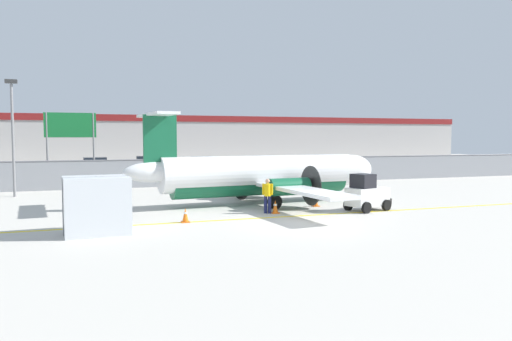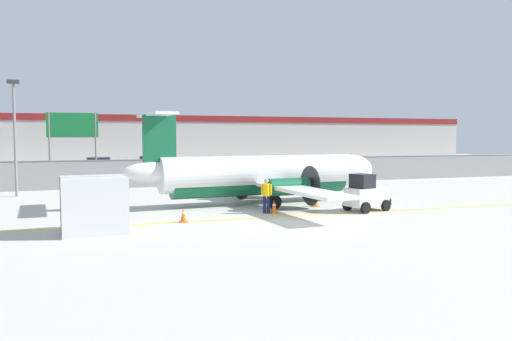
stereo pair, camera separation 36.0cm
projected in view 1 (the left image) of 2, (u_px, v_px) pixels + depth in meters
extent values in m
plane|color=#BCB7AD|center=(303.00, 224.00, 21.45)|extent=(140.00, 140.00, 0.00)
cube|color=yellow|center=(285.00, 217.00, 23.33)|extent=(84.00, 0.20, 0.01)
cube|color=gray|center=(205.00, 173.00, 38.33)|extent=(98.00, 0.04, 2.00)
cylinder|color=slate|center=(205.00, 159.00, 38.26)|extent=(98.00, 0.10, 0.10)
cube|color=#38383A|center=(178.00, 174.00, 49.23)|extent=(98.00, 17.00, 0.12)
cube|color=#BCB7B2|center=(153.00, 141.00, 66.44)|extent=(91.00, 8.00, 6.50)
cube|color=maroon|center=(157.00, 118.00, 62.48)|extent=(91.00, 0.20, 0.80)
cylinder|color=white|center=(262.00, 173.00, 27.76)|extent=(11.56, 2.94, 1.90)
ellipsoid|color=white|center=(351.00, 170.00, 30.24)|extent=(2.79, 2.04, 1.80)
ellipsoid|color=white|center=(155.00, 172.00, 25.26)|extent=(3.31, 1.34, 1.05)
cylinder|color=#145938|center=(262.00, 182.00, 27.79)|extent=(10.35, 2.41, 1.48)
cube|color=white|center=(264.00, 183.00, 27.84)|extent=(3.06, 16.08, 0.18)
cylinder|color=#145938|center=(248.00, 179.00, 30.28)|extent=(2.27, 1.10, 0.90)
cone|color=black|center=(265.00, 178.00, 30.76)|extent=(0.49, 0.48, 0.44)
cylinder|color=#262626|center=(267.00, 178.00, 30.82)|extent=(0.23, 2.09, 2.10)
cylinder|color=#145938|center=(289.00, 187.00, 25.56)|extent=(2.27, 1.10, 0.90)
cone|color=black|center=(308.00, 186.00, 26.03)|extent=(0.49, 0.48, 0.44)
cylinder|color=#262626|center=(311.00, 186.00, 26.10)|extent=(0.23, 2.09, 2.10)
cube|color=#145938|center=(160.00, 145.00, 25.29)|extent=(1.71, 0.33, 3.10)
cube|color=white|center=(157.00, 115.00, 25.12)|extent=(1.53, 4.88, 0.14)
cylinder|color=#59595B|center=(323.00, 187.00, 29.49)|extent=(0.15, 0.15, 0.97)
cylinder|color=black|center=(323.00, 195.00, 29.52)|extent=(0.62, 0.27, 0.60)
cylinder|color=#59595B|center=(242.00, 186.00, 29.70)|extent=(0.15, 0.15, 0.90)
cylinder|color=black|center=(242.00, 193.00, 29.73)|extent=(0.78, 0.29, 0.76)
cylinder|color=#59595B|center=(275.00, 193.00, 25.69)|extent=(0.15, 0.15, 0.90)
cylinder|color=black|center=(275.00, 202.00, 25.72)|extent=(0.78, 0.29, 0.76)
cube|color=silver|center=(367.00, 196.00, 25.22)|extent=(2.43, 1.69, 0.90)
cube|color=black|center=(363.00, 181.00, 24.96)|extent=(1.15, 1.22, 0.70)
cube|color=black|center=(382.00, 200.00, 25.92)|extent=(0.47, 1.10, 0.30)
cylinder|color=black|center=(368.00, 203.00, 26.18)|extent=(0.59, 0.34, 0.56)
cylinder|color=black|center=(386.00, 205.00, 25.21)|extent=(0.59, 0.34, 0.56)
cylinder|color=black|center=(348.00, 205.00, 25.29)|extent=(0.59, 0.34, 0.56)
cylinder|color=black|center=(366.00, 208.00, 24.33)|extent=(0.59, 0.34, 0.56)
cylinder|color=#191E4C|center=(266.00, 205.00, 24.37)|extent=(0.22, 0.22, 0.85)
cylinder|color=#191E4C|center=(270.00, 205.00, 24.32)|extent=(0.22, 0.22, 0.85)
cylinder|color=yellow|center=(268.00, 190.00, 24.30)|extent=(0.47, 0.47, 0.60)
cylinder|color=yellow|center=(263.00, 189.00, 24.35)|extent=(0.14, 0.14, 0.55)
cylinder|color=yellow|center=(272.00, 189.00, 24.24)|extent=(0.14, 0.14, 0.55)
sphere|color=tan|center=(268.00, 181.00, 24.27)|extent=(0.22, 0.22, 0.22)
cube|color=silver|center=(96.00, 205.00, 19.22)|extent=(2.53, 2.16, 2.20)
cube|color=#333338|center=(96.00, 205.00, 19.22)|extent=(2.44, 0.25, 2.20)
cube|color=orange|center=(185.00, 222.00, 21.77)|extent=(0.36, 0.36, 0.04)
cone|color=orange|center=(185.00, 215.00, 21.75)|extent=(0.28, 0.28, 0.60)
cylinder|color=white|center=(185.00, 213.00, 21.75)|extent=(0.17, 0.17, 0.08)
cube|color=orange|center=(316.00, 206.00, 26.80)|extent=(0.36, 0.36, 0.04)
cone|color=orange|center=(316.00, 200.00, 26.78)|extent=(0.28, 0.28, 0.60)
cylinder|color=white|center=(316.00, 199.00, 26.77)|extent=(0.17, 0.17, 0.08)
cube|color=orange|center=(277.00, 201.00, 28.67)|extent=(0.36, 0.36, 0.04)
cone|color=orange|center=(277.00, 196.00, 28.65)|extent=(0.28, 0.28, 0.60)
cylinder|color=white|center=(277.00, 195.00, 28.65)|extent=(0.17, 0.17, 0.08)
cube|color=orange|center=(275.00, 213.00, 24.35)|extent=(0.36, 0.36, 0.04)
cone|color=orange|center=(275.00, 206.00, 24.33)|extent=(0.28, 0.28, 0.60)
cylinder|color=white|center=(275.00, 205.00, 24.33)|extent=(0.17, 0.17, 0.08)
cube|color=#19662D|center=(14.00, 173.00, 40.93)|extent=(4.36, 2.15, 0.80)
cube|color=#262D38|center=(12.00, 165.00, 40.85)|extent=(2.36, 1.79, 0.56)
cylinder|color=black|center=(35.00, 176.00, 42.14)|extent=(0.62, 0.26, 0.60)
cylinder|color=black|center=(30.00, 178.00, 40.39)|extent=(0.62, 0.26, 0.60)
cube|color=#B28C19|center=(93.00, 167.00, 50.00)|extent=(4.26, 1.85, 0.80)
cube|color=#262D38|center=(95.00, 160.00, 50.00)|extent=(2.26, 1.64, 0.56)
cylinder|color=black|center=(79.00, 171.00, 48.67)|extent=(0.61, 0.22, 0.60)
cylinder|color=black|center=(78.00, 170.00, 50.34)|extent=(0.61, 0.22, 0.60)
cylinder|color=black|center=(109.00, 170.00, 49.69)|extent=(0.61, 0.22, 0.60)
cylinder|color=black|center=(107.00, 169.00, 51.36)|extent=(0.61, 0.22, 0.60)
cube|color=silver|center=(146.00, 165.00, 53.52)|extent=(4.30, 1.96, 0.80)
cube|color=#262D38|center=(147.00, 159.00, 53.52)|extent=(2.29, 1.69, 0.56)
cylinder|color=black|center=(132.00, 169.00, 52.30)|extent=(0.61, 0.24, 0.60)
cylinder|color=black|center=(132.00, 168.00, 54.03)|extent=(0.61, 0.24, 0.60)
cylinder|color=black|center=(159.00, 168.00, 53.06)|extent=(0.61, 0.24, 0.60)
cylinder|color=black|center=(158.00, 167.00, 54.79)|extent=(0.61, 0.24, 0.60)
cube|color=navy|center=(204.00, 166.00, 52.16)|extent=(4.37, 2.19, 0.80)
cube|color=#262D38|center=(202.00, 159.00, 52.08)|extent=(2.37, 1.81, 0.56)
cylinder|color=black|center=(216.00, 168.00, 53.36)|extent=(0.62, 0.27, 0.60)
cylinder|color=black|center=(218.00, 169.00, 51.60)|extent=(0.62, 0.27, 0.60)
cylinder|color=black|center=(190.00, 168.00, 52.76)|extent=(0.62, 0.27, 0.60)
cylinder|color=black|center=(191.00, 169.00, 51.00)|extent=(0.62, 0.27, 0.60)
cube|color=red|center=(248.00, 165.00, 53.36)|extent=(4.21, 1.73, 0.80)
cube|color=#262D38|center=(247.00, 159.00, 53.26)|extent=(2.21, 1.58, 0.56)
cylinder|color=black|center=(258.00, 167.00, 54.68)|extent=(0.60, 0.20, 0.60)
cylinder|color=black|center=(263.00, 168.00, 52.98)|extent=(0.60, 0.20, 0.60)
cylinder|color=black|center=(233.00, 168.00, 53.78)|extent=(0.60, 0.20, 0.60)
cylinder|color=black|center=(238.00, 169.00, 52.08)|extent=(0.60, 0.20, 0.60)
cube|color=#B28C19|center=(338.00, 167.00, 49.92)|extent=(4.34, 2.09, 0.80)
cube|color=#262D38|center=(337.00, 160.00, 49.81)|extent=(2.34, 1.76, 0.56)
cylinder|color=black|center=(345.00, 169.00, 51.34)|extent=(0.62, 0.26, 0.60)
cylinder|color=black|center=(355.00, 170.00, 49.70)|extent=(0.62, 0.26, 0.60)
cylinder|color=black|center=(321.00, 170.00, 50.17)|extent=(0.62, 0.26, 0.60)
cylinder|color=black|center=(331.00, 171.00, 48.54)|extent=(0.62, 0.26, 0.60)
cylinder|color=slate|center=(13.00, 141.00, 30.92)|extent=(0.16, 0.16, 7.00)
cube|color=#333333|center=(11.00, 81.00, 30.68)|extent=(0.70, 0.30, 0.24)
cylinder|color=slate|center=(47.00, 151.00, 35.96)|extent=(0.14, 0.14, 5.50)
cylinder|color=slate|center=(94.00, 150.00, 37.01)|extent=(0.14, 0.14, 5.50)
cube|color=#14662D|center=(70.00, 125.00, 36.36)|extent=(3.60, 0.10, 1.80)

